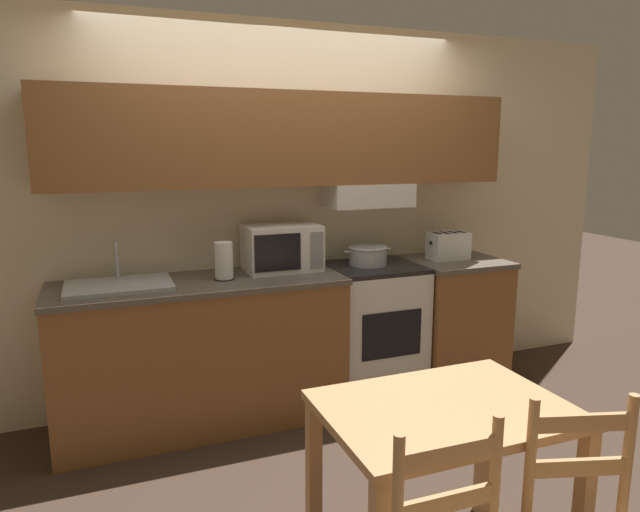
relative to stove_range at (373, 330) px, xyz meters
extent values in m
plane|color=#3D2D23|center=(-0.56, 0.28, -0.47)|extent=(16.00, 16.00, 0.00)
cube|color=beige|center=(-0.56, 0.31, 0.81)|extent=(5.44, 0.05, 2.55)
cube|color=brown|center=(-0.56, 0.12, 1.32)|extent=(3.04, 0.32, 0.59)
cube|color=white|center=(0.00, 0.12, 0.94)|extent=(0.59, 0.34, 0.16)
cube|color=brown|center=(-1.20, -0.02, -0.02)|extent=(1.75, 0.61, 0.89)
cube|color=brown|center=(-1.20, -0.02, 0.45)|extent=(1.77, 0.63, 0.04)
cube|color=brown|center=(0.65, -0.02, -0.02)|extent=(0.64, 0.61, 0.89)
cube|color=brown|center=(0.65, -0.02, 0.45)|extent=(0.66, 0.63, 0.04)
cube|color=white|center=(0.00, 0.00, -0.02)|extent=(0.62, 0.56, 0.90)
cube|color=black|center=(0.00, 0.00, 0.45)|extent=(0.62, 0.56, 0.03)
cube|color=black|center=(0.00, -0.28, 0.05)|extent=(0.43, 0.01, 0.32)
cylinder|color=black|center=(-0.14, -0.11, 0.46)|extent=(0.09, 0.09, 0.01)
cylinder|color=black|center=(0.14, -0.11, 0.46)|extent=(0.09, 0.09, 0.01)
cylinder|color=black|center=(-0.14, 0.11, 0.46)|extent=(0.09, 0.09, 0.01)
cylinder|color=black|center=(0.14, 0.11, 0.46)|extent=(0.09, 0.09, 0.01)
cylinder|color=#B7BABF|center=(-0.03, 0.03, 0.53)|extent=(0.26, 0.26, 0.13)
torus|color=#B7BABF|center=(-0.03, 0.03, 0.59)|extent=(0.27, 0.27, 0.01)
cylinder|color=#B7BABF|center=(-0.18, 0.03, 0.57)|extent=(0.05, 0.01, 0.01)
cylinder|color=#B7BABF|center=(0.12, 0.03, 0.57)|extent=(0.05, 0.01, 0.01)
cube|color=white|center=(-0.64, 0.09, 0.62)|extent=(0.49, 0.33, 0.30)
cube|color=black|center=(-0.71, -0.08, 0.62)|extent=(0.30, 0.01, 0.24)
cube|color=gray|center=(-0.45, -0.08, 0.62)|extent=(0.09, 0.01, 0.24)
cube|color=white|center=(0.60, 0.00, 0.56)|extent=(0.28, 0.17, 0.20)
cube|color=black|center=(0.45, 0.00, 0.59)|extent=(0.01, 0.02, 0.02)
cube|color=black|center=(0.50, 0.00, 0.66)|extent=(0.04, 0.12, 0.01)
cube|color=black|center=(0.57, 0.00, 0.66)|extent=(0.04, 0.12, 0.01)
cube|color=black|center=(0.63, 0.00, 0.66)|extent=(0.04, 0.12, 0.01)
cube|color=black|center=(0.70, 0.00, 0.66)|extent=(0.04, 0.12, 0.01)
cube|color=#B7BABF|center=(-1.66, -0.02, 0.48)|extent=(0.60, 0.42, 0.02)
cube|color=#4C4F54|center=(-1.66, -0.04, 0.48)|extent=(0.51, 0.31, 0.01)
cylinder|color=#B7BABF|center=(-1.66, 0.13, 0.60)|extent=(0.02, 0.02, 0.22)
cylinder|color=#B7BABF|center=(-1.66, 0.07, 0.71)|extent=(0.02, 0.12, 0.02)
cylinder|color=black|center=(-1.05, -0.04, 0.47)|extent=(0.13, 0.13, 0.01)
cylinder|color=white|center=(-1.05, -0.04, 0.58)|extent=(0.11, 0.11, 0.23)
cube|color=tan|center=(-0.55, -1.72, 0.28)|extent=(0.94, 0.67, 0.04)
cube|color=tan|center=(-0.98, -1.43, -0.10)|extent=(0.06, 0.06, 0.73)
cube|color=tan|center=(-0.12, -1.43, -0.10)|extent=(0.06, 0.06, 0.73)
cylinder|color=tan|center=(-0.98, -2.12, 0.23)|extent=(0.04, 0.04, 0.47)
cylinder|color=tan|center=(-0.64, -2.13, 0.23)|extent=(0.04, 0.04, 0.47)
cube|color=tan|center=(-0.81, -2.13, 0.37)|extent=(0.34, 0.03, 0.06)
cube|color=tan|center=(-0.81, -2.13, 0.20)|extent=(0.34, 0.03, 0.06)
cylinder|color=tan|center=(-0.45, -2.07, 0.23)|extent=(0.04, 0.04, 0.47)
cylinder|color=tan|center=(-0.12, -2.17, 0.23)|extent=(0.04, 0.04, 0.47)
cube|color=tan|center=(-0.28, -2.12, 0.37)|extent=(0.33, 0.12, 0.06)
cube|color=tan|center=(-0.28, -2.12, 0.20)|extent=(0.33, 0.12, 0.06)
camera|label=1|loc=(-1.74, -3.45, 1.28)|focal=32.00mm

